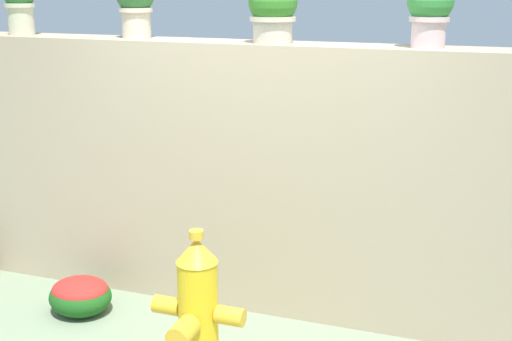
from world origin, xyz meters
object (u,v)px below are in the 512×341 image
object	(u,v)px
potted_plant_3	(273,4)
flower_bush_left	(80,294)
fire_hydrant	(197,309)
potted_plant_4	(430,4)

from	to	relation	value
potted_plant_3	flower_bush_left	size ratio (longest dim) A/B	0.95
potted_plant_3	fire_hydrant	size ratio (longest dim) A/B	0.47
potted_plant_3	flower_bush_left	world-z (taller)	potted_plant_3
potted_plant_3	flower_bush_left	distance (m)	2.39
potted_plant_3	fire_hydrant	xyz separation A→B (m)	(-0.15, -0.94, -1.71)
potted_plant_3	flower_bush_left	bearing A→B (deg)	-156.45
potted_plant_3	potted_plant_4	distance (m)	0.97
potted_plant_4	flower_bush_left	size ratio (longest dim) A/B	0.93
potted_plant_4	fire_hydrant	distance (m)	2.27
flower_bush_left	potted_plant_4	bearing A→B (deg)	14.21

